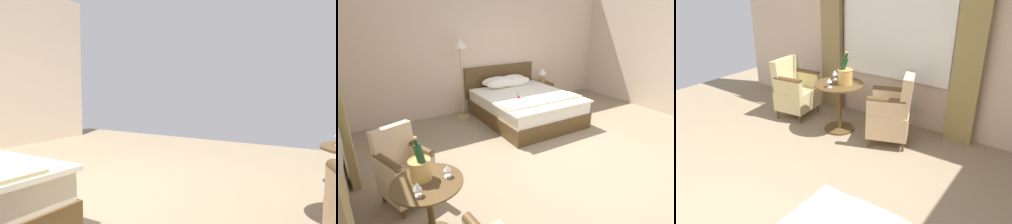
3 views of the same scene
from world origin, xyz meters
TOP-DOWN VIEW (x-y plane):
  - ground_plane at (0.00, 0.00)m, footprint 8.07×8.07m

SIDE VIEW (x-z plane):
  - ground_plane at x=0.00m, z-range 0.00..0.00m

